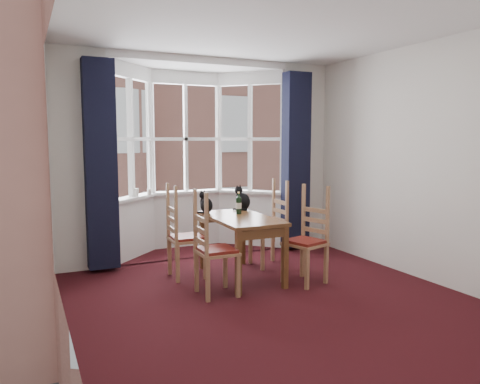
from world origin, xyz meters
TOP-DOWN VIEW (x-y plane):
  - floor at (0.00, 0.00)m, footprint 4.50×4.50m
  - ceiling at (0.00, 0.00)m, footprint 4.50×4.50m
  - wall_left at (-2.00, 0.00)m, footprint 0.00×4.50m
  - wall_right at (2.00, 0.00)m, footprint 0.00×4.50m
  - wall_back_pier_left at (-1.65, 2.25)m, footprint 0.70×0.12m
  - wall_back_pier_right at (1.65, 2.25)m, footprint 0.70×0.12m
  - bay_window at (0.00, 2.75)m, footprint 2.76×0.94m
  - curtain_left at (-1.42, 2.07)m, footprint 0.38×0.22m
  - curtain_right at (1.42, 2.07)m, footprint 0.38×0.22m
  - dining_table at (0.04, 1.07)m, footprint 0.69×1.27m
  - chair_left_near at (-0.55, 0.62)m, footprint 0.41×0.43m
  - chair_left_far at (-0.63, 1.38)m, footprint 0.41×0.43m
  - chair_right_near at (0.71, 0.59)m, footprint 0.50×0.52m
  - chair_right_far at (0.69, 1.42)m, footprint 0.41×0.43m
  - cat_left at (-0.23, 1.54)m, footprint 0.21×0.24m
  - cat_right at (0.31, 1.58)m, footprint 0.25×0.28m
  - wine_bottle at (0.11, 1.29)m, footprint 0.07×0.07m
  - candle_tall at (-0.87, 2.60)m, footprint 0.06×0.06m
  - candle_short at (-0.68, 2.63)m, footprint 0.06×0.06m
  - street at (0.00, 32.25)m, footprint 80.00×80.00m
  - tenement_building at (0.00, 14.01)m, footprint 18.40×7.80m

SIDE VIEW (x-z plane):
  - street at x=0.00m, z-range -6.00..-6.00m
  - floor at x=0.00m, z-range 0.00..0.00m
  - chair_left_near at x=-0.55m, z-range 0.01..0.93m
  - chair_left_far at x=-0.63m, z-range 0.01..0.93m
  - chair_right_near at x=0.71m, z-range 0.01..0.93m
  - chair_right_far at x=0.69m, z-range 0.01..0.93m
  - dining_table at x=0.04m, z-range 0.27..1.02m
  - cat_left at x=-0.23m, z-range 0.71..1.00m
  - wine_bottle at x=0.11m, z-range 0.73..1.00m
  - cat_right at x=0.31m, z-range 0.71..1.04m
  - candle_short at x=-0.68m, z-range 0.87..0.96m
  - candle_tall at x=-0.87m, z-range 0.87..0.98m
  - curtain_left at x=-1.42m, z-range 0.05..2.65m
  - curtain_right at x=1.42m, z-range 0.05..2.65m
  - wall_left at x=-2.00m, z-range -0.85..3.65m
  - wall_right at x=2.00m, z-range -0.85..3.65m
  - wall_back_pier_left at x=-1.65m, z-range 0.00..2.80m
  - wall_back_pier_right at x=1.65m, z-range 0.00..2.80m
  - bay_window at x=0.00m, z-range 0.00..2.80m
  - tenement_building at x=0.00m, z-range -6.00..9.20m
  - ceiling at x=0.00m, z-range 2.80..2.80m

